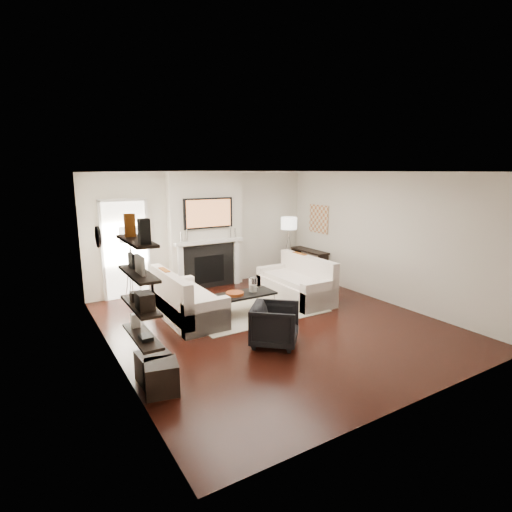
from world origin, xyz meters
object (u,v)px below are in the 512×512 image
loveseat_right_base (295,290)px  ottoman_near (154,367)px  armchair (275,323)px  lamp_left_shade (129,234)px  lamp_right_shade (289,223)px  loveseat_left_base (189,308)px  coffee_table (246,294)px

loveseat_right_base → ottoman_near: bearing=-153.5°
armchair → lamp_left_shade: size_ratio=1.82×
lamp_right_shade → loveseat_left_base: bearing=-157.0°
coffee_table → lamp_right_shade: bearing=37.4°
lamp_left_shade → ottoman_near: size_ratio=1.00×
lamp_left_shade → ottoman_near: (-0.62, -3.48, -1.25)m
lamp_left_shade → ottoman_near: lamp_left_shade is taller
loveseat_right_base → lamp_left_shade: size_ratio=4.50×
armchair → ottoman_near: bearing=136.1°
loveseat_left_base → lamp_right_shade: (3.27, 1.39, 1.24)m
coffee_table → loveseat_right_base: bearing=9.2°
armchair → ottoman_near: 2.02m
loveseat_left_base → loveseat_right_base: 2.40m
armchair → lamp_right_shade: size_ratio=1.82×
loveseat_left_base → loveseat_right_base: same height
lamp_right_shade → ottoman_near: size_ratio=1.00×
lamp_right_shade → loveseat_right_base: bearing=-120.8°
lamp_right_shade → ottoman_near: 5.73m
loveseat_left_base → coffee_table: bearing=-15.6°
loveseat_right_base → ottoman_near: size_ratio=4.50×
coffee_table → ottoman_near: size_ratio=2.75×
coffee_table → armchair: bearing=-102.0°
ottoman_near → loveseat_right_base: bearing=26.5°
loveseat_left_base → ottoman_near: (-1.25, -1.90, -0.01)m
loveseat_right_base → coffee_table: (-1.33, -0.22, 0.19)m
loveseat_left_base → lamp_right_shade: size_ratio=4.50×
loveseat_left_base → coffee_table: (1.07, -0.30, 0.19)m
armchair → lamp_left_shade: bearing=64.4°
coffee_table → lamp_left_shade: (-1.69, 1.87, 1.05)m
ottoman_near → lamp_right_shade: bearing=36.1°
loveseat_left_base → armchair: (0.76, -1.75, 0.15)m
lamp_left_shade → lamp_right_shade: 3.90m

